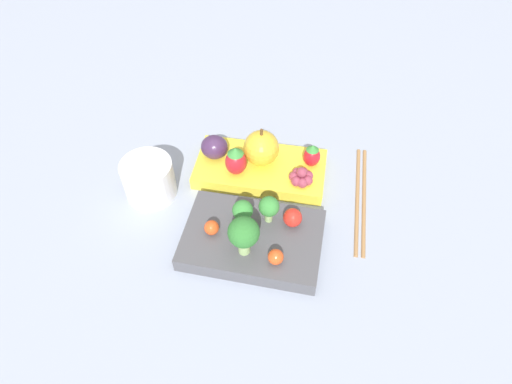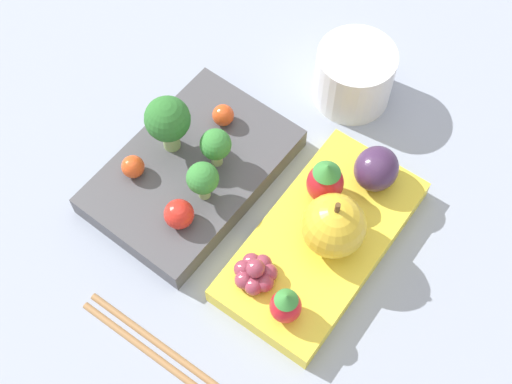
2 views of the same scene
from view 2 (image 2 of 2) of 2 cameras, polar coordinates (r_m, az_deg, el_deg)
The scene contains 16 objects.
ground_plane at distance 0.65m, azimuth 0.53°, elevation -1.53°, with size 4.00×4.00×0.00m, color #939EB2.
bento_box_savoury at distance 0.66m, azimuth -5.11°, elevation 1.66°, with size 0.19×0.14×0.02m.
bento_box_fruit at distance 0.63m, azimuth 5.37°, elevation -3.74°, with size 0.20×0.11×0.02m.
broccoli_floret_0 at distance 0.62m, azimuth -3.24°, elevation 3.75°, with size 0.03×0.03×0.04m.
broccoli_floret_1 at distance 0.63m, azimuth -7.11°, elevation 5.67°, with size 0.04×0.04×0.06m.
broccoli_floret_2 at distance 0.61m, azimuth -4.28°, elevation 1.04°, with size 0.03×0.03×0.04m.
cherry_tomato_0 at distance 0.61m, azimuth -6.18°, elevation -1.77°, with size 0.03×0.03×0.03m.
cherry_tomato_1 at distance 0.66m, azimuth -2.65°, elevation 6.16°, with size 0.02×0.02×0.02m.
cherry_tomato_2 at distance 0.64m, azimuth -9.82°, elevation 2.01°, with size 0.02×0.02×0.02m.
apple at distance 0.59m, azimuth 6.11°, elevation -2.89°, with size 0.05×0.05×0.06m.
strawberry_0 at distance 0.57m, azimuth 2.39°, elevation -9.04°, with size 0.03×0.03×0.04m.
strawberry_1 at distance 0.61m, azimuth 5.57°, elevation 0.86°, with size 0.03×0.03×0.05m.
plum at distance 0.63m, azimuth 9.60°, elevation 1.85°, with size 0.04×0.04×0.04m.
grape_cluster at distance 0.59m, azimuth -0.05°, elevation -6.50°, with size 0.04×0.04×0.03m.
drinking_cup at distance 0.70m, azimuth 8.06°, elevation 9.10°, with size 0.08×0.08×0.06m.
chopsticks_pair at distance 0.59m, azimuth -5.63°, elevation -14.06°, with size 0.02×0.21×0.01m.
Camera 2 is at (-0.25, -0.16, 0.57)m, focal length 50.00 mm.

